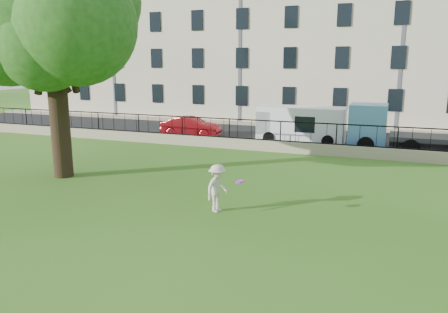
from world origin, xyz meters
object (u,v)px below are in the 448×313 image
at_px(man, 217,188).
at_px(blue_truck, 407,129).
at_px(frisbee, 240,182).
at_px(tree, 50,12).
at_px(red_sedan, 191,127).
at_px(white_van, 301,125).

height_order(man, blue_truck, blue_truck).
bearing_deg(frisbee, blue_truck, 68.45).
xyz_separation_m(tree, frisbee, (8.97, -2.31, -5.63)).
bearing_deg(frisbee, tree, 165.58).
bearing_deg(red_sedan, frisbee, -153.82).
xyz_separation_m(tree, white_van, (8.14, 11.86, -5.75)).
bearing_deg(white_van, red_sedan, -176.42).
height_order(man, frisbee, man).
distance_m(tree, blue_truck, 18.70).
height_order(white_van, blue_truck, blue_truck).
distance_m(tree, white_van, 15.49).
relative_size(man, frisbee, 5.97).
xyz_separation_m(man, frisbee, (0.89, -0.36, 0.41)).
distance_m(red_sedan, blue_truck, 13.33).
relative_size(tree, frisbee, 38.02).
height_order(frisbee, red_sedan, red_sedan).
distance_m(man, blue_truck, 14.19).
height_order(tree, man, tree).
xyz_separation_m(tree, blue_truck, (14.17, 10.86, -5.56)).
relative_size(frisbee, white_van, 0.05).
bearing_deg(white_van, frisbee, -86.70).
bearing_deg(man, tree, 90.36).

